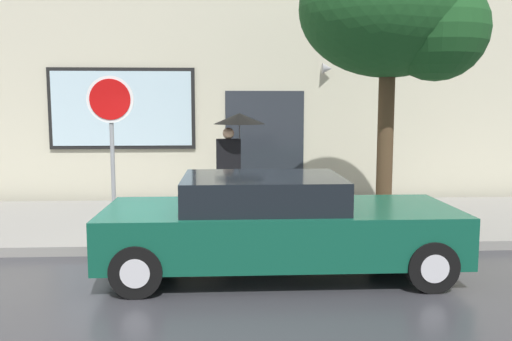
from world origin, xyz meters
TOP-DOWN VIEW (x-y plane):
  - ground_plane at (0.00, 0.00)m, footprint 60.00×60.00m
  - sidewalk at (0.00, 3.00)m, footprint 20.00×4.00m
  - building_facade at (-0.01, 5.50)m, footprint 20.00×0.67m
  - parked_car at (1.42, 0.04)m, footprint 4.69×1.90m
  - pedestrian_with_umbrella at (0.94, 3.80)m, footprint 1.05×1.05m
  - street_tree at (3.57, 1.83)m, footprint 2.98×2.53m
  - stop_sign at (-1.13, 1.83)m, footprint 0.76×0.10m

SIDE VIEW (x-z plane):
  - ground_plane at x=0.00m, z-range 0.00..0.00m
  - sidewalk at x=0.00m, z-range 0.00..0.15m
  - parked_car at x=1.42m, z-range 0.00..1.35m
  - pedestrian_with_umbrella at x=0.94m, z-range 0.75..2.72m
  - stop_sign at x=-1.13m, z-range 0.69..3.29m
  - building_facade at x=-0.01m, z-range -0.02..6.98m
  - street_tree at x=3.57m, z-range 1.34..6.16m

